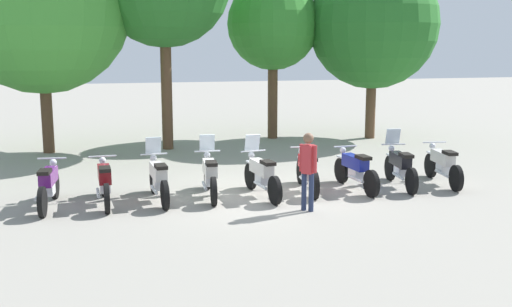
{
  "coord_description": "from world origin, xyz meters",
  "views": [
    {
      "loc": [
        -3.35,
        -13.62,
        3.56
      ],
      "look_at": [
        0.0,
        0.5,
        0.9
      ],
      "focal_mm": 43.32,
      "sensor_mm": 36.0,
      "label": 1
    }
  ],
  "objects": [
    {
      "name": "ground_plane",
      "position": [
        0.0,
        0.0,
        0.0
      ],
      "size": [
        80.0,
        80.0,
        0.0
      ],
      "primitive_type": "plane",
      "color": "gray"
    },
    {
      "name": "motorcycle_0",
      "position": [
        -4.72,
        0.04,
        0.5
      ],
      "size": [
        0.62,
        2.19,
        0.99
      ],
      "rotation": [
        0.0,
        0.0,
        1.49
      ],
      "color": "black",
      "rests_on": "ground_plane"
    },
    {
      "name": "motorcycle_1",
      "position": [
        -3.54,
        0.04,
        0.5
      ],
      "size": [
        0.62,
        2.19,
        0.99
      ],
      "rotation": [
        0.0,
        0.0,
        1.62
      ],
      "color": "black",
      "rests_on": "ground_plane"
    },
    {
      "name": "motorcycle_2",
      "position": [
        -2.36,
        0.05,
        0.52
      ],
      "size": [
        0.62,
        2.19,
        1.37
      ],
      "rotation": [
        0.0,
        0.0,
        1.65
      ],
      "color": "black",
      "rests_on": "ground_plane"
    },
    {
      "name": "motorcycle_3",
      "position": [
        -1.18,
        0.15,
        0.52
      ],
      "size": [
        0.62,
        2.19,
        1.37
      ],
      "rotation": [
        0.0,
        0.0,
        1.51
      ],
      "color": "black",
      "rests_on": "ground_plane"
    },
    {
      "name": "motorcycle_4",
      "position": [
        -0.01,
        -0.08,
        0.52
      ],
      "size": [
        0.62,
        2.18,
        1.37
      ],
      "rotation": [
        0.0,
        0.0,
        1.7
      ],
      "color": "black",
      "rests_on": "ground_plane"
    },
    {
      "name": "motorcycle_5",
      "position": [
        1.18,
        0.17,
        0.5
      ],
      "size": [
        0.63,
        2.19,
        0.99
      ],
      "rotation": [
        0.0,
        0.0,
        1.47
      ],
      "color": "black",
      "rests_on": "ground_plane"
    },
    {
      "name": "motorcycle_6",
      "position": [
        2.35,
        0.02,
        0.5
      ],
      "size": [
        0.62,
        2.19,
        0.99
      ],
      "rotation": [
        0.0,
        0.0,
        1.66
      ],
      "color": "black",
      "rests_on": "ground_plane"
    },
    {
      "name": "motorcycle_7",
      "position": [
        3.54,
        0.04,
        0.52
      ],
      "size": [
        0.65,
        2.19,
        1.37
      ],
      "rotation": [
        0.0,
        0.0,
        1.45
      ],
      "color": "black",
      "rests_on": "ground_plane"
    },
    {
      "name": "motorcycle_8",
      "position": [
        4.72,
        0.07,
        0.5
      ],
      "size": [
        0.65,
        2.19,
        0.99
      ],
      "rotation": [
        0.0,
        0.0,
        1.46
      ],
      "color": "black",
      "rests_on": "ground_plane"
    },
    {
      "name": "person_0",
      "position": [
        0.64,
        -1.54,
        0.98
      ],
      "size": [
        0.34,
        0.34,
        1.67
      ],
      "rotation": [
        0.0,
        0.0,
        0.78
      ],
      "color": "#232D4C",
      "rests_on": "ground_plane"
    },
    {
      "name": "tree_0",
      "position": [
        -5.32,
        6.99,
        4.69
      ],
      "size": [
        5.6,
        5.6,
        7.49
      ],
      "color": "brown",
      "rests_on": "ground_plane"
    },
    {
      "name": "tree_2",
      "position": [
        2.47,
        8.24,
        4.12
      ],
      "size": [
        3.3,
        3.3,
        5.8
      ],
      "color": "brown",
      "rests_on": "ground_plane"
    },
    {
      "name": "tree_3",
      "position": [
        5.98,
        7.42,
        4.14
      ],
      "size": [
        4.65,
        4.65,
        6.47
      ],
      "color": "brown",
      "rests_on": "ground_plane"
    }
  ]
}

